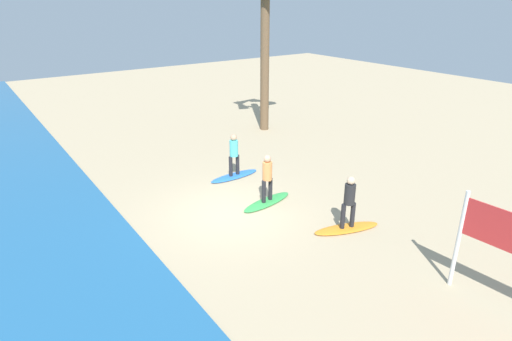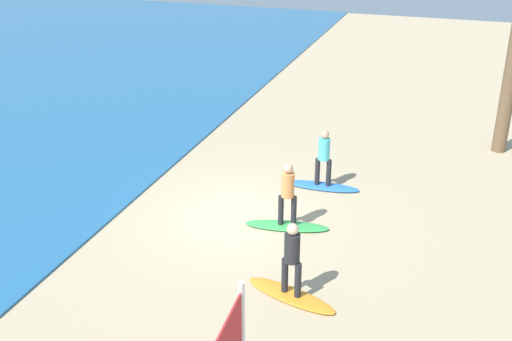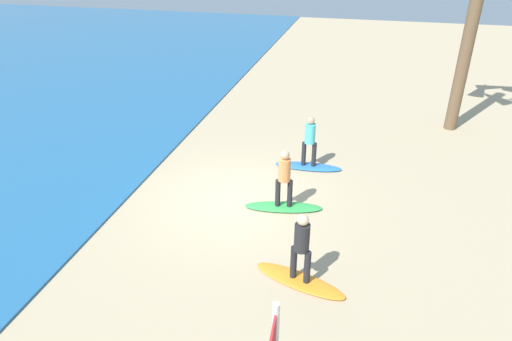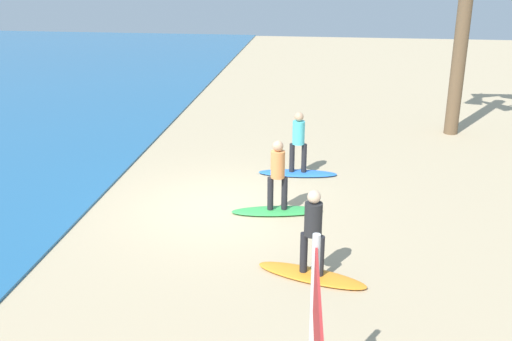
% 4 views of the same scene
% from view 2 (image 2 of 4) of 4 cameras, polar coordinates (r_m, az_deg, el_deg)
% --- Properties ---
extents(ground_plane, '(60.00, 60.00, 0.00)m').
position_cam_2_polar(ground_plane, '(16.27, -1.69, -4.28)').
color(ground_plane, tan).
extents(surfboard_orange, '(1.17, 2.17, 0.09)m').
position_cam_2_polar(surfboard_orange, '(13.31, 3.17, -11.21)').
color(surfboard_orange, orange).
rests_on(surfboard_orange, ground).
extents(surfer_orange, '(0.32, 0.45, 1.64)m').
position_cam_2_polar(surfer_orange, '(12.76, 3.27, -7.57)').
color(surfer_orange, '#232328').
rests_on(surfer_orange, surfboard_orange).
extents(surfboard_green, '(0.92, 2.17, 0.09)m').
position_cam_2_polar(surfboard_green, '(15.81, 2.82, -5.03)').
color(surfboard_green, green).
rests_on(surfboard_green, ground).
extents(surfer_green, '(0.32, 0.46, 1.64)m').
position_cam_2_polar(surfer_green, '(15.35, 2.89, -1.79)').
color(surfer_green, '#232328').
rests_on(surfer_green, surfboard_green).
extents(surfboard_blue, '(0.65, 2.12, 0.09)m').
position_cam_2_polar(surfboard_blue, '(17.93, 6.02, -1.42)').
color(surfboard_blue, blue).
rests_on(surfboard_blue, ground).
extents(surfer_blue, '(0.32, 0.46, 1.64)m').
position_cam_2_polar(surfer_blue, '(17.53, 6.16, 1.51)').
color(surfer_blue, '#232328').
rests_on(surfer_blue, surfboard_blue).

